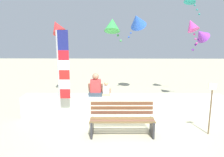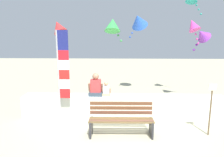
{
  "view_description": "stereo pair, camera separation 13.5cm",
  "coord_description": "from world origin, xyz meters",
  "px_view_note": "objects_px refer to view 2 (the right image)",
  "views": [
    {
      "loc": [
        -0.29,
        -5.86,
        2.75
      ],
      "look_at": [
        -0.38,
        1.16,
        1.34
      ],
      "focal_mm": 34.43,
      "sensor_mm": 36.0,
      "label": 1
    },
    {
      "loc": [
        -0.15,
        -5.86,
        2.75
      ],
      "look_at": [
        -0.38,
        1.16,
        1.34
      ],
      "focal_mm": 34.43,
      "sensor_mm": 36.0,
      "label": 2
    }
  ],
  "objects_px": {
    "kite_purple": "(202,35)",
    "kite_magenta": "(193,25)",
    "person_child": "(106,90)",
    "flag_banner": "(62,70)",
    "kite_green": "(113,25)",
    "kite_blue": "(138,21)",
    "sign_post": "(211,106)",
    "park_bench": "(121,120)",
    "person_adult": "(96,87)",
    "kite_red": "(59,27)"
  },
  "relations": [
    {
      "from": "park_bench",
      "to": "kite_green",
      "type": "xyz_separation_m",
      "value": [
        -0.3,
        1.96,
        2.68
      ]
    },
    {
      "from": "park_bench",
      "to": "person_adult",
      "type": "bearing_deg",
      "value": 121.89
    },
    {
      "from": "kite_blue",
      "to": "person_child",
      "type": "bearing_deg",
      "value": -114.29
    },
    {
      "from": "kite_green",
      "to": "kite_blue",
      "type": "distance_m",
      "value": 2.53
    },
    {
      "from": "person_adult",
      "to": "flag_banner",
      "type": "xyz_separation_m",
      "value": [
        -0.99,
        -0.57,
        0.66
      ]
    },
    {
      "from": "kite_purple",
      "to": "sign_post",
      "type": "relative_size",
      "value": 0.59
    },
    {
      "from": "person_child",
      "to": "kite_blue",
      "type": "distance_m",
      "value": 3.99
    },
    {
      "from": "flag_banner",
      "to": "kite_red",
      "type": "relative_size",
      "value": 2.92
    },
    {
      "from": "person_adult",
      "to": "flag_banner",
      "type": "bearing_deg",
      "value": -149.95
    },
    {
      "from": "kite_purple",
      "to": "kite_magenta",
      "type": "height_order",
      "value": "kite_magenta"
    },
    {
      "from": "person_adult",
      "to": "kite_magenta",
      "type": "relative_size",
      "value": 0.73
    },
    {
      "from": "kite_red",
      "to": "sign_post",
      "type": "bearing_deg",
      "value": -37.82
    },
    {
      "from": "person_adult",
      "to": "sign_post",
      "type": "distance_m",
      "value": 3.58
    },
    {
      "from": "park_bench",
      "to": "kite_blue",
      "type": "relative_size",
      "value": 1.49
    },
    {
      "from": "kite_purple",
      "to": "kite_magenta",
      "type": "relative_size",
      "value": 0.82
    },
    {
      "from": "park_bench",
      "to": "kite_red",
      "type": "bearing_deg",
      "value": 124.19
    },
    {
      "from": "kite_magenta",
      "to": "sign_post",
      "type": "bearing_deg",
      "value": -97.05
    },
    {
      "from": "person_adult",
      "to": "kite_red",
      "type": "relative_size",
      "value": 0.78
    },
    {
      "from": "flag_banner",
      "to": "kite_green",
      "type": "distance_m",
      "value": 2.39
    },
    {
      "from": "flag_banner",
      "to": "kite_magenta",
      "type": "height_order",
      "value": "kite_magenta"
    },
    {
      "from": "flag_banner",
      "to": "kite_blue",
      "type": "height_order",
      "value": "kite_blue"
    },
    {
      "from": "kite_red",
      "to": "person_adult",
      "type": "bearing_deg",
      "value": -54.69
    },
    {
      "from": "park_bench",
      "to": "kite_green",
      "type": "bearing_deg",
      "value": 98.63
    },
    {
      "from": "person_child",
      "to": "kite_magenta",
      "type": "distance_m",
      "value": 4.34
    },
    {
      "from": "kite_blue",
      "to": "sign_post",
      "type": "height_order",
      "value": "kite_blue"
    },
    {
      "from": "flag_banner",
      "to": "kite_green",
      "type": "height_order",
      "value": "kite_green"
    },
    {
      "from": "park_bench",
      "to": "kite_green",
      "type": "height_order",
      "value": "kite_green"
    },
    {
      "from": "person_child",
      "to": "kite_purple",
      "type": "distance_m",
      "value": 3.79
    },
    {
      "from": "kite_red",
      "to": "kite_purple",
      "type": "height_order",
      "value": "kite_red"
    },
    {
      "from": "person_adult",
      "to": "person_child",
      "type": "bearing_deg",
      "value": 0.06
    },
    {
      "from": "person_child",
      "to": "sign_post",
      "type": "bearing_deg",
      "value": -24.5
    },
    {
      "from": "kite_red",
      "to": "kite_blue",
      "type": "relative_size",
      "value": 0.82
    },
    {
      "from": "kite_green",
      "to": "kite_magenta",
      "type": "relative_size",
      "value": 0.83
    },
    {
      "from": "flag_banner",
      "to": "kite_red",
      "type": "bearing_deg",
      "value": 105.94
    },
    {
      "from": "kite_purple",
      "to": "sign_post",
      "type": "bearing_deg",
      "value": -99.36
    },
    {
      "from": "sign_post",
      "to": "person_child",
      "type": "bearing_deg",
      "value": 155.5
    },
    {
      "from": "kite_blue",
      "to": "kite_magenta",
      "type": "bearing_deg",
      "value": -29.73
    },
    {
      "from": "flag_banner",
      "to": "kite_green",
      "type": "bearing_deg",
      "value": 36.92
    },
    {
      "from": "kite_purple",
      "to": "kite_blue",
      "type": "height_order",
      "value": "kite_blue"
    },
    {
      "from": "kite_red",
      "to": "sign_post",
      "type": "xyz_separation_m",
      "value": [
        5.23,
        -4.06,
        -2.26
      ]
    },
    {
      "from": "kite_purple",
      "to": "kite_green",
      "type": "bearing_deg",
      "value": 178.85
    },
    {
      "from": "person_child",
      "to": "kite_purple",
      "type": "xyz_separation_m",
      "value": [
        3.26,
        0.53,
        1.85
      ]
    },
    {
      "from": "flag_banner",
      "to": "kite_magenta",
      "type": "relative_size",
      "value": 2.74
    },
    {
      "from": "kite_blue",
      "to": "person_adult",
      "type": "bearing_deg",
      "value": -119.92
    },
    {
      "from": "person_adult",
      "to": "sign_post",
      "type": "bearing_deg",
      "value": -22.14
    },
    {
      "from": "person_child",
      "to": "kite_green",
      "type": "relative_size",
      "value": 0.54
    },
    {
      "from": "park_bench",
      "to": "kite_magenta",
      "type": "height_order",
      "value": "kite_magenta"
    },
    {
      "from": "flag_banner",
      "to": "kite_red",
      "type": "height_order",
      "value": "kite_red"
    },
    {
      "from": "sign_post",
      "to": "kite_green",
      "type": "bearing_deg",
      "value": 144.94
    },
    {
      "from": "kite_red",
      "to": "kite_magenta",
      "type": "relative_size",
      "value": 0.94
    }
  ]
}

